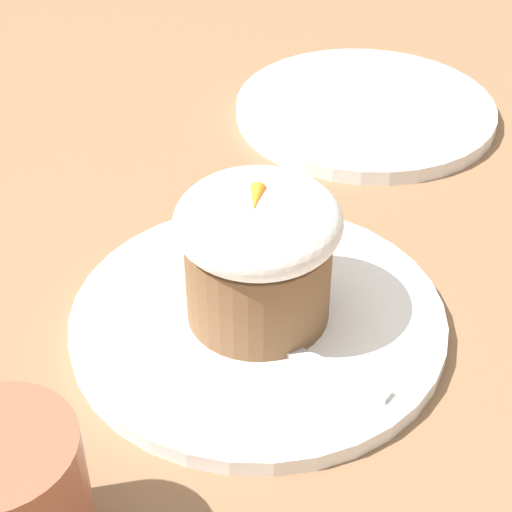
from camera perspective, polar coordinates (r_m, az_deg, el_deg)
The scene contains 6 objects.
ground_plane at distance 0.58m, azimuth 0.13°, elevation -4.67°, with size 4.00×4.00×0.00m, color #846042.
dessert_plate at distance 0.57m, azimuth 0.13°, elevation -4.23°, with size 0.25×0.25×0.01m.
carrot_cake at distance 0.53m, azimuth -0.00°, elevation 0.47°, with size 0.10×0.10×0.10m.
spoon at distance 0.54m, azimuth 1.36°, elevation -5.78°, with size 0.07×0.11×0.01m.
coffee_cup at distance 0.44m, azimuth -16.13°, elevation -15.89°, with size 0.11×0.08×0.09m.
side_plate at distance 0.82m, azimuth 7.28°, elevation 9.66°, with size 0.24×0.24×0.01m.
Camera 1 is at (0.42, 0.05, 0.39)m, focal length 60.00 mm.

